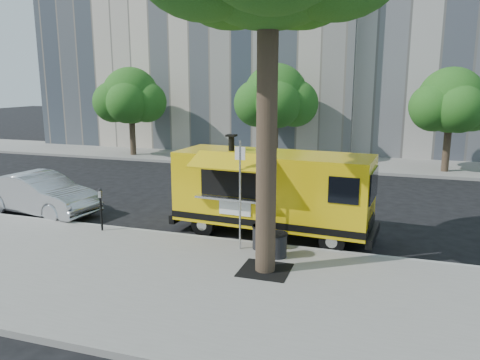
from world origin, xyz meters
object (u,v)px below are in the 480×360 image
object	(u,v)px
parking_meter	(101,204)
food_truck	(271,190)
far_tree_a	(131,96)
trash_bin_right	(277,244)
far_tree_b	(276,96)
trash_bin_left	(262,236)
far_tree_c	(451,100)
sedan	(40,194)
sign_post	(240,188)

from	to	relation	value
parking_meter	food_truck	distance (m)	5.23
far_tree_a	food_truck	world-z (taller)	far_tree_a
parking_meter	trash_bin_right	bearing A→B (deg)	-4.76
far_tree_b	trash_bin_left	xyz separation A→B (m)	(3.11, -14.06, -3.33)
far_tree_c	trash_bin_right	world-z (taller)	far_tree_c
far_tree_a	sedan	xyz separation A→B (m)	(3.56, -12.30, -3.04)
sign_post	trash_bin_left	size ratio (longest dim) A/B	4.54
food_truck	trash_bin_right	xyz separation A→B (m)	(0.70, -2.04, -0.93)
trash_bin_right	food_truck	bearing A→B (deg)	108.88
parking_meter	food_truck	world-z (taller)	food_truck
sign_post	trash_bin_left	distance (m)	1.47
sedan	trash_bin_left	world-z (taller)	sedan
sign_post	food_truck	size ratio (longest dim) A/B	0.47
far_tree_b	far_tree_c	xyz separation A→B (m)	(9.00, -0.30, -0.12)
far_tree_a	far_tree_b	distance (m)	9.01
far_tree_a	trash_bin_right	world-z (taller)	far_tree_a
trash_bin_left	far_tree_a	bearing A→B (deg)	131.57
far_tree_b	parking_meter	size ratio (longest dim) A/B	4.12
far_tree_c	parking_meter	bearing A→B (deg)	-128.66
food_truck	sedan	world-z (taller)	food_truck
far_tree_b	trash_bin_right	size ratio (longest dim) A/B	8.48
far_tree_b	sedan	bearing A→B (deg)	-113.20
far_tree_c	food_truck	xyz separation A→B (m)	(-6.03, -12.19, -2.29)
far_tree_a	far_tree_b	size ratio (longest dim) A/B	0.97
parking_meter	trash_bin_left	xyz separation A→B (m)	(5.11, -0.01, -0.48)
far_tree_c	far_tree_b	bearing A→B (deg)	178.09
food_truck	trash_bin_right	distance (m)	2.35
food_truck	far_tree_b	bearing A→B (deg)	107.65
far_tree_b	parking_meter	distance (m)	14.48
far_tree_a	sedan	world-z (taller)	far_tree_a
far_tree_c	sign_post	xyz separation A→B (m)	(-6.45, -13.95, -1.87)
sign_post	food_truck	world-z (taller)	sign_post
far_tree_a	far_tree_c	xyz separation A→B (m)	(18.00, 0.10, -0.06)
sedan	parking_meter	bearing A→B (deg)	-102.87
far_tree_b	sedan	world-z (taller)	far_tree_b
sign_post	parking_meter	bearing A→B (deg)	177.48
sign_post	sedan	bearing A→B (deg)	169.02
food_truck	trash_bin_left	distance (m)	1.83
far_tree_b	sign_post	bearing A→B (deg)	-79.85
trash_bin_left	food_truck	bearing A→B (deg)	95.31
far_tree_b	trash_bin_left	distance (m)	14.78
far_tree_c	food_truck	world-z (taller)	far_tree_c
far_tree_c	trash_bin_left	world-z (taller)	far_tree_c
far_tree_a	food_truck	size ratio (longest dim) A/B	0.85
far_tree_a	far_tree_c	distance (m)	18.00
far_tree_a	trash_bin_left	xyz separation A→B (m)	(12.11, -13.66, -3.27)
trash_bin_left	trash_bin_right	size ratio (longest dim) A/B	1.02
sign_post	trash_bin_left	bearing A→B (deg)	18.71
far_tree_a	parking_meter	size ratio (longest dim) A/B	4.01
food_truck	sedan	distance (m)	8.44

